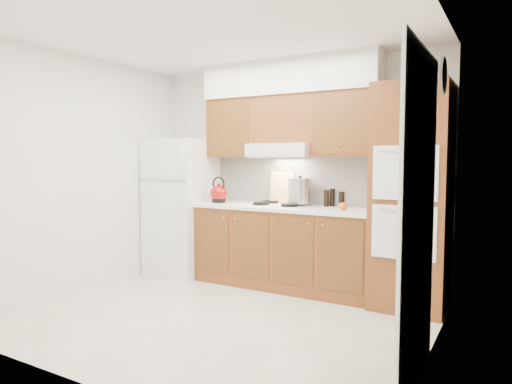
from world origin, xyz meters
TOP-DOWN VIEW (x-y plane):
  - floor at (0.00, 0.00)m, footprint 3.60×3.60m
  - ceiling at (0.00, 0.00)m, footprint 3.60×3.60m
  - wall_back at (0.00, 1.50)m, footprint 3.60×0.02m
  - wall_left at (-1.80, 0.00)m, footprint 0.02×3.00m
  - wall_right at (1.80, 0.00)m, footprint 0.02×3.00m
  - fridge at (-1.41, 1.14)m, footprint 0.75×0.72m
  - base_cabinets at (0.02, 1.20)m, footprint 2.11×0.60m
  - countertop at (0.03, 1.19)m, footprint 2.13×0.62m
  - backsplash at (0.02, 1.49)m, footprint 2.11×0.03m
  - oven_cabinet at (1.44, 1.18)m, footprint 0.70×0.65m
  - upper_cab_left at (-0.71, 1.33)m, footprint 0.63×0.33m
  - upper_cab_right at (0.72, 1.33)m, footprint 0.73×0.33m
  - range_hood at (-0.02, 1.27)m, footprint 0.75×0.45m
  - upper_cab_over_hood at (-0.02, 1.33)m, footprint 0.75×0.33m
  - soffit at (0.03, 1.32)m, footprint 2.13×0.36m
  - cooktop at (-0.02, 1.21)m, footprint 0.74×0.50m
  - doorway at (1.79, -0.35)m, footprint 0.02×0.90m
  - wall_clock at (1.79, 0.55)m, footprint 0.02×0.30m
  - kettle at (-0.83, 1.14)m, footprint 0.21×0.21m
  - cutting_board at (-0.09, 1.38)m, footprint 0.29×0.15m
  - stock_pot at (0.19, 1.28)m, footprint 0.28×0.28m
  - condiment_a at (0.52, 1.45)m, footprint 0.07×0.07m
  - condiment_b at (0.47, 1.38)m, footprint 0.07×0.07m
  - condiment_c at (0.63, 1.45)m, footprint 0.08×0.08m
  - orange_near at (0.76, 1.12)m, footprint 0.10×0.10m
  - orange_far at (0.72, 1.20)m, footprint 0.09×0.09m

SIDE VIEW (x-z plane):
  - floor at x=0.00m, z-range 0.00..0.00m
  - base_cabinets at x=0.02m, z-range 0.00..0.90m
  - fridge at x=-1.41m, z-range 0.00..1.72m
  - countertop at x=0.03m, z-range 0.90..0.94m
  - cooktop at x=-0.02m, z-range 0.94..0.95m
  - orange_far at x=0.72m, z-range 0.94..1.01m
  - orange_near at x=0.76m, z-range 0.94..1.02m
  - condiment_c at x=0.63m, z-range 0.94..1.11m
  - condiment_b at x=0.47m, z-range 0.94..1.13m
  - condiment_a at x=0.52m, z-range 0.94..1.14m
  - doorway at x=1.79m, z-range 0.00..2.10m
  - kettle at x=-0.83m, z-range 0.95..1.16m
  - oven_cabinet at x=1.44m, z-range 0.00..2.20m
  - stock_pot at x=0.19m, z-range 0.97..1.25m
  - cutting_board at x=-0.09m, z-range 0.95..1.33m
  - backsplash at x=0.02m, z-range 0.94..1.50m
  - wall_back at x=0.00m, z-range 0.00..2.60m
  - wall_left at x=-1.80m, z-range 0.00..2.60m
  - wall_right at x=1.80m, z-range 0.00..2.60m
  - range_hood at x=-0.02m, z-range 1.50..1.65m
  - upper_cab_left at x=-0.71m, z-range 1.50..2.20m
  - upper_cab_right at x=0.72m, z-range 1.50..2.20m
  - upper_cab_over_hood at x=-0.02m, z-range 1.65..2.20m
  - wall_clock at x=1.79m, z-range 2.00..2.30m
  - soffit at x=0.03m, z-range 2.20..2.60m
  - ceiling at x=0.00m, z-range 2.60..2.60m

